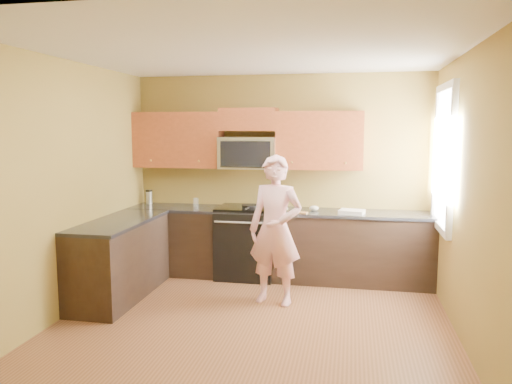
% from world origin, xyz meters
% --- Properties ---
extents(floor, '(4.00, 4.00, 0.00)m').
position_xyz_m(floor, '(0.00, 0.00, 0.00)').
color(floor, brown).
rests_on(floor, ground).
extents(ceiling, '(4.00, 4.00, 0.00)m').
position_xyz_m(ceiling, '(0.00, 0.00, 2.70)').
color(ceiling, white).
rests_on(ceiling, ground).
extents(wall_back, '(4.00, 0.00, 4.00)m').
position_xyz_m(wall_back, '(0.00, 2.00, 1.35)').
color(wall_back, olive).
rests_on(wall_back, ground).
extents(wall_front, '(4.00, 0.00, 4.00)m').
position_xyz_m(wall_front, '(0.00, -2.00, 1.35)').
color(wall_front, olive).
rests_on(wall_front, ground).
extents(wall_left, '(0.00, 4.00, 4.00)m').
position_xyz_m(wall_left, '(-2.00, 0.00, 1.35)').
color(wall_left, olive).
rests_on(wall_left, ground).
extents(wall_right, '(0.00, 4.00, 4.00)m').
position_xyz_m(wall_right, '(2.00, 0.00, 1.35)').
color(wall_right, olive).
rests_on(wall_right, ground).
extents(cabinet_back_run, '(4.00, 0.60, 0.88)m').
position_xyz_m(cabinet_back_run, '(0.00, 1.70, 0.44)').
color(cabinet_back_run, black).
rests_on(cabinet_back_run, floor).
extents(cabinet_left_run, '(0.60, 1.60, 0.88)m').
position_xyz_m(cabinet_left_run, '(-1.70, 0.60, 0.44)').
color(cabinet_left_run, black).
rests_on(cabinet_left_run, floor).
extents(countertop_back, '(4.00, 0.62, 0.04)m').
position_xyz_m(countertop_back, '(0.00, 1.69, 0.90)').
color(countertop_back, black).
rests_on(countertop_back, cabinet_back_run).
extents(countertop_left, '(0.62, 1.60, 0.04)m').
position_xyz_m(countertop_left, '(-1.69, 0.60, 0.90)').
color(countertop_left, black).
rests_on(countertop_left, cabinet_left_run).
extents(stove, '(0.76, 0.65, 0.95)m').
position_xyz_m(stove, '(-0.40, 1.68, 0.47)').
color(stove, black).
rests_on(stove, floor).
extents(microwave, '(0.76, 0.40, 0.42)m').
position_xyz_m(microwave, '(-0.40, 1.80, 1.45)').
color(microwave, silver).
rests_on(microwave, wall_back).
extents(upper_cab_left, '(1.22, 0.33, 0.75)m').
position_xyz_m(upper_cab_left, '(-1.39, 1.83, 1.45)').
color(upper_cab_left, brown).
rests_on(upper_cab_left, wall_back).
extents(upper_cab_right, '(1.12, 0.33, 0.75)m').
position_xyz_m(upper_cab_right, '(0.54, 1.83, 1.45)').
color(upper_cab_right, brown).
rests_on(upper_cab_right, wall_back).
extents(upper_cab_over_mw, '(0.76, 0.33, 0.30)m').
position_xyz_m(upper_cab_over_mw, '(-0.40, 1.83, 2.10)').
color(upper_cab_over_mw, brown).
rests_on(upper_cab_over_mw, wall_back).
extents(window, '(0.06, 1.06, 1.66)m').
position_xyz_m(window, '(1.98, 1.20, 1.65)').
color(window, white).
rests_on(window, wall_right).
extents(woman, '(0.68, 0.52, 1.69)m').
position_xyz_m(woman, '(0.13, 0.75, 0.85)').
color(woman, pink).
rests_on(woman, floor).
extents(frying_pan, '(0.29, 0.45, 0.06)m').
position_xyz_m(frying_pan, '(-0.30, 1.52, 0.95)').
color(frying_pan, black).
rests_on(frying_pan, stove).
extents(butter_tub, '(0.15, 0.15, 0.10)m').
position_xyz_m(butter_tub, '(-0.06, 1.72, 0.92)').
color(butter_tub, yellow).
rests_on(butter_tub, countertop_back).
extents(toast_slice, '(0.13, 0.13, 0.01)m').
position_xyz_m(toast_slice, '(0.37, 1.48, 0.93)').
color(toast_slice, '#B27F47').
rests_on(toast_slice, countertop_back).
extents(napkin_a, '(0.12, 0.13, 0.06)m').
position_xyz_m(napkin_a, '(0.11, 1.62, 0.95)').
color(napkin_a, silver).
rests_on(napkin_a, countertop_back).
extents(napkin_b, '(0.13, 0.14, 0.07)m').
position_xyz_m(napkin_b, '(0.49, 1.71, 0.95)').
color(napkin_b, silver).
rests_on(napkin_b, countertop_back).
extents(dish_towel, '(0.34, 0.29, 0.05)m').
position_xyz_m(dish_towel, '(0.97, 1.56, 0.95)').
color(dish_towel, white).
rests_on(dish_towel, countertop_back).
extents(travel_mug, '(0.11, 0.11, 0.20)m').
position_xyz_m(travel_mug, '(-1.85, 1.86, 0.92)').
color(travel_mug, silver).
rests_on(travel_mug, countertop_back).
extents(glass_b, '(0.09, 0.09, 0.12)m').
position_xyz_m(glass_b, '(-1.12, 1.74, 0.98)').
color(glass_b, silver).
rests_on(glass_b, countertop_back).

